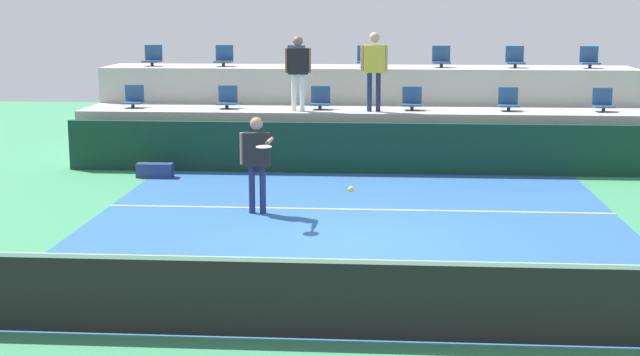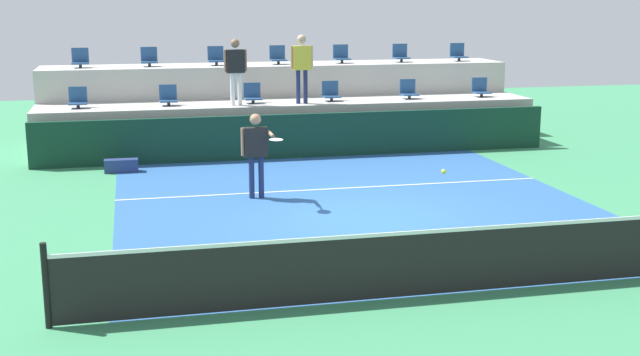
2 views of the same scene
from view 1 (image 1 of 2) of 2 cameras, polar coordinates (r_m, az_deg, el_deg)
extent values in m
plane|color=#388456|center=(13.66, 2.10, -4.27)|extent=(40.00, 40.00, 0.00)
cube|color=#285693|center=(14.62, 2.24, -3.24)|extent=(9.00, 10.00, 0.01)
cube|color=white|center=(15.98, 2.42, -2.00)|extent=(9.00, 0.06, 0.00)
cube|color=black|center=(9.70, 1.23, -7.80)|extent=(10.40, 0.01, 0.87)
cube|color=white|center=(9.57, 1.24, -5.32)|extent=(10.40, 0.02, 0.05)
cube|color=#0F3323|center=(19.42, 2.76, 1.92)|extent=(13.00, 0.16, 1.10)
cube|color=#ADAAA3|center=(20.69, 2.86, 2.68)|extent=(13.00, 1.80, 1.25)
cube|color=#ADAAA3|center=(22.42, 2.98, 4.40)|extent=(13.00, 1.80, 2.10)
cylinder|color=#2D2D33|center=(21.27, -11.82, 4.52)|extent=(0.08, 0.08, 0.10)
cube|color=navy|center=(21.26, -11.82, 4.70)|extent=(0.44, 0.40, 0.04)
cube|color=navy|center=(21.41, -11.71, 5.32)|extent=(0.44, 0.04, 0.38)
cylinder|color=#2D2D33|center=(20.77, -5.94, 4.54)|extent=(0.08, 0.08, 0.10)
cube|color=navy|center=(20.76, -5.95, 4.73)|extent=(0.44, 0.40, 0.04)
cube|color=navy|center=(20.92, -5.87, 5.36)|extent=(0.44, 0.04, 0.38)
cylinder|color=#2D2D33|center=(20.51, 0.00, 4.52)|extent=(0.08, 0.08, 0.10)
cube|color=navy|center=(20.50, 0.00, 4.71)|extent=(0.44, 0.40, 0.04)
cube|color=navy|center=(20.65, 0.04, 5.35)|extent=(0.44, 0.04, 0.38)
cylinder|color=#2D2D33|center=(20.46, 5.87, 4.45)|extent=(0.08, 0.08, 0.10)
cube|color=navy|center=(20.45, 5.87, 4.64)|extent=(0.44, 0.40, 0.04)
cube|color=navy|center=(20.61, 5.87, 5.28)|extent=(0.44, 0.04, 0.38)
cylinder|color=#2D2D33|center=(20.64, 11.91, 4.33)|extent=(0.08, 0.08, 0.10)
cube|color=navy|center=(20.63, 11.91, 4.52)|extent=(0.44, 0.40, 0.04)
cube|color=navy|center=(20.79, 11.87, 5.15)|extent=(0.44, 0.04, 0.38)
cylinder|color=#2D2D33|center=(21.02, 17.58, 4.17)|extent=(0.08, 0.08, 0.10)
cube|color=navy|center=(21.01, 17.59, 4.36)|extent=(0.44, 0.40, 0.04)
cube|color=navy|center=(21.17, 17.51, 4.98)|extent=(0.44, 0.04, 0.38)
cylinder|color=#2D2D33|center=(22.92, -10.63, 7.13)|extent=(0.08, 0.08, 0.10)
cube|color=navy|center=(22.92, -10.63, 7.31)|extent=(0.44, 0.40, 0.04)
cube|color=navy|center=(23.08, -10.54, 7.86)|extent=(0.44, 0.04, 0.38)
cylinder|color=#2D2D33|center=(22.53, -6.16, 7.20)|extent=(0.08, 0.08, 0.10)
cube|color=navy|center=(22.53, -6.17, 7.37)|extent=(0.44, 0.40, 0.04)
cube|color=navy|center=(22.69, -6.10, 7.93)|extent=(0.44, 0.04, 0.38)
cylinder|color=#2D2D33|center=(22.28, -1.55, 7.21)|extent=(0.08, 0.08, 0.10)
cube|color=navy|center=(22.28, -1.55, 7.39)|extent=(0.44, 0.40, 0.04)
cube|color=navy|center=(22.44, -1.51, 7.96)|extent=(0.44, 0.04, 0.38)
cylinder|color=#2D2D33|center=(22.18, 2.94, 7.19)|extent=(0.08, 0.08, 0.10)
cube|color=navy|center=(22.17, 2.94, 7.37)|extent=(0.44, 0.40, 0.04)
cube|color=navy|center=(22.34, 2.96, 7.93)|extent=(0.44, 0.04, 0.38)
cylinder|color=#2D2D33|center=(22.21, 7.72, 7.11)|extent=(0.08, 0.08, 0.10)
cube|color=navy|center=(22.21, 7.73, 7.29)|extent=(0.44, 0.40, 0.04)
cube|color=navy|center=(22.38, 7.71, 7.85)|extent=(0.44, 0.04, 0.38)
cylinder|color=#2D2D33|center=(22.39, 12.31, 6.99)|extent=(0.08, 0.08, 0.10)
cube|color=navy|center=(22.39, 12.32, 7.17)|extent=(0.44, 0.40, 0.04)
cube|color=navy|center=(22.55, 12.27, 7.73)|extent=(0.44, 0.04, 0.38)
cylinder|color=#2D2D33|center=(22.71, 16.79, 6.83)|extent=(0.08, 0.08, 0.10)
cube|color=navy|center=(22.71, 16.80, 7.00)|extent=(0.44, 0.40, 0.04)
cube|color=navy|center=(22.87, 16.73, 7.56)|extent=(0.44, 0.04, 0.38)
cylinder|color=navy|center=(15.66, -4.35, -0.76)|extent=(0.11, 0.11, 0.83)
cylinder|color=navy|center=(15.63, -3.66, -0.77)|extent=(0.11, 0.11, 0.83)
cube|color=black|center=(15.52, -4.04, 1.81)|extent=(0.45, 0.19, 0.59)
sphere|color=#A87A5B|center=(15.45, -4.06, 3.47)|extent=(0.23, 0.23, 0.23)
cylinder|color=#A87A5B|center=(15.56, -4.99, 1.89)|extent=(0.07, 0.07, 0.56)
cylinder|color=#A87A5B|center=(15.19, -3.23, 2.37)|extent=(0.08, 0.53, 0.07)
cylinder|color=black|center=(14.84, -3.43, 2.16)|extent=(0.04, 0.26, 0.04)
ellipsoid|color=silver|center=(14.56, -3.59, 2.00)|extent=(0.26, 0.32, 0.03)
cylinder|color=white|center=(20.21, -1.67, 5.45)|extent=(0.12, 0.12, 0.82)
cylinder|color=white|center=(20.21, -1.14, 5.45)|extent=(0.12, 0.12, 0.82)
cube|color=black|center=(20.16, -1.41, 7.43)|extent=(0.46, 0.22, 0.58)
sphere|color=#846047|center=(20.14, -1.42, 8.70)|extent=(0.24, 0.24, 0.22)
cylinder|color=#846047|center=(20.16, -2.15, 7.48)|extent=(0.08, 0.08, 0.55)
cylinder|color=#846047|center=(20.16, -0.68, 7.49)|extent=(0.08, 0.08, 0.55)
cylinder|color=navy|center=(20.11, 3.16, 5.47)|extent=(0.12, 0.12, 0.86)
cylinder|color=navy|center=(20.13, 3.72, 5.47)|extent=(0.12, 0.12, 0.86)
cube|color=yellow|center=(20.06, 3.47, 7.57)|extent=(0.48, 0.23, 0.61)
sphere|color=tan|center=(20.04, 3.48, 8.91)|extent=(0.26, 0.26, 0.23)
cylinder|color=tan|center=(20.04, 2.69, 7.62)|extent=(0.08, 0.08, 0.58)
cylinder|color=tan|center=(20.09, 4.24, 7.61)|extent=(0.08, 0.08, 0.58)
sphere|color=#CCE033|center=(10.07, 2.00, -0.72)|extent=(0.07, 0.07, 0.07)
cube|color=navy|center=(19.28, -10.46, 0.48)|extent=(0.76, 0.28, 0.30)
camera|label=2|loc=(4.62, -94.14, 3.42)|focal=46.01mm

